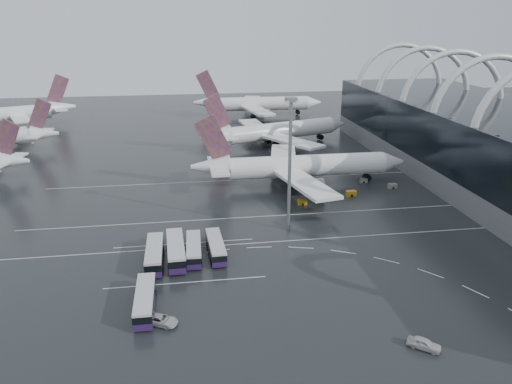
{
  "coord_description": "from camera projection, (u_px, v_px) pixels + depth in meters",
  "views": [
    {
      "loc": [
        -23.63,
        -93.27,
        43.43
      ],
      "look_at": [
        -7.77,
        9.31,
        7.0
      ],
      "focal_mm": 35.0,
      "sensor_mm": 36.0,
      "label": 1
    }
  ],
  "objects": [
    {
      "name": "bus_row_near_d",
      "position": [
        216.0,
        247.0,
        96.07
      ],
      "size": [
        3.32,
        12.4,
        3.03
      ],
      "rotation": [
        0.0,
        0.0,
        1.61
      ],
      "color": "#281239",
      "rests_on": "ground"
    },
    {
      "name": "gse_cart_belly_b",
      "position": [
        363.0,
        180.0,
        138.52
      ],
      "size": [
        2.13,
        1.26,
        1.16
      ],
      "primitive_type": "cube",
      "color": "slate",
      "rests_on": "ground"
    },
    {
      "name": "airliner_gate_c",
      "position": [
        256.0,
        104.0,
        231.37
      ],
      "size": [
        59.5,
        55.03,
        21.24
      ],
      "rotation": [
        0.0,
        0.0,
        -0.03
      ],
      "color": "white",
      "rests_on": "ground"
    },
    {
      "name": "van_curve_a",
      "position": [
        161.0,
        320.0,
        74.46
      ],
      "size": [
        5.74,
        4.59,
        1.45
      ],
      "primitive_type": "imported",
      "rotation": [
        0.0,
        0.0,
        1.08
      ],
      "color": "beige",
      "rests_on": "ground"
    },
    {
      "name": "ground",
      "position": [
        299.0,
        236.0,
        104.76
      ],
      "size": [
        420.0,
        420.0,
        0.0
      ],
      "primitive_type": "plane",
      "color": "black",
      "rests_on": "ground"
    },
    {
      "name": "bus_row_near_b",
      "position": [
        176.0,
        250.0,
        94.12
      ],
      "size": [
        3.73,
        14.05,
        3.43
      ],
      "rotation": [
        0.0,
        0.0,
        1.61
      ],
      "color": "#281239",
      "rests_on": "ground"
    },
    {
      "name": "bus_bay_line_north",
      "position": [
        184.0,
        243.0,
        101.3
      ],
      "size": [
        28.0,
        0.25,
        0.01
      ],
      "primitive_type": "cube",
      "color": "beige",
      "rests_on": "ground"
    },
    {
      "name": "gse_cart_belly_d",
      "position": [
        392.0,
        186.0,
        134.01
      ],
      "size": [
        2.23,
        1.32,
        1.22
      ],
      "primitive_type": "cube",
      "color": "slate",
      "rests_on": "ground"
    },
    {
      "name": "airliner_gate_b",
      "position": [
        275.0,
        132.0,
        176.92
      ],
      "size": [
        56.77,
        50.41,
        20.17
      ],
      "rotation": [
        0.0,
        0.0,
        0.32
      ],
      "color": "white",
      "rests_on": "ground"
    },
    {
      "name": "gse_cart_belly_c",
      "position": [
        302.0,
        202.0,
        122.22
      ],
      "size": [
        2.17,
        1.28,
        1.18
      ],
      "primitive_type": "cube",
      "color": "#B08417",
      "rests_on": "ground"
    },
    {
      "name": "floodlight_mast",
      "position": [
        290.0,
        149.0,
        102.16
      ],
      "size": [
        2.18,
        2.18,
        28.44
      ],
      "color": "gray",
      "rests_on": "ground"
    },
    {
      "name": "bus_row_near_a",
      "position": [
        155.0,
        254.0,
        92.7
      ],
      "size": [
        3.25,
        13.37,
        3.29
      ],
      "rotation": [
        0.0,
        0.0,
        1.57
      ],
      "color": "#281239",
      "rests_on": "ground"
    },
    {
      "name": "lane_marking_mid",
      "position": [
        287.0,
        215.0,
        115.95
      ],
      "size": [
        120.0,
        0.25,
        0.01
      ],
      "primitive_type": "cube",
      "color": "beige",
      "rests_on": "ground"
    },
    {
      "name": "airliner_main",
      "position": [
        297.0,
        167.0,
        135.48
      ],
      "size": [
        59.2,
        52.16,
        20.13
      ],
      "rotation": [
        0.0,
        0.0,
        0.0
      ],
      "color": "white",
      "rests_on": "ground"
    },
    {
      "name": "bus_row_far_a",
      "position": [
        145.0,
        300.0,
        77.81
      ],
      "size": [
        3.09,
        12.64,
        3.11
      ],
      "rotation": [
        0.0,
        0.0,
        1.57
      ],
      "color": "#281239",
      "rests_on": "ground"
    },
    {
      "name": "bus_bay_line_south",
      "position": [
        186.0,
        282.0,
        86.38
      ],
      "size": [
        28.0,
        0.25,
        0.01
      ],
      "primitive_type": "cube",
      "color": "beige",
      "rests_on": "ground"
    },
    {
      "name": "bus_row_near_c",
      "position": [
        194.0,
        249.0,
        95.15
      ],
      "size": [
        3.14,
        12.15,
        2.97
      ],
      "rotation": [
        0.0,
        0.0,
        1.54
      ],
      "color": "#281239",
      "rests_on": "ground"
    },
    {
      "name": "lane_marking_far",
      "position": [
        266.0,
        179.0,
        142.06
      ],
      "size": [
        120.0,
        0.25,
        0.01
      ],
      "primitive_type": "cube",
      "color": "beige",
      "rests_on": "ground"
    },
    {
      "name": "jet_remote_far",
      "position": [
        19.0,
        113.0,
        208.85
      ],
      "size": [
        46.28,
        37.72,
        20.8
      ],
      "rotation": [
        0.0,
        0.0,
        3.53
      ],
      "color": "white",
      "rests_on": "ground"
    },
    {
      "name": "gse_cart_belly_a",
      "position": [
        351.0,
        193.0,
        128.11
      ],
      "size": [
        2.52,
        1.49,
        1.37
      ],
      "primitive_type": "cube",
      "color": "#B08417",
      "rests_on": "ground"
    },
    {
      "name": "jet_remote_mid",
      "position": [
        2.0,
        136.0,
        172.27
      ],
      "size": [
        40.91,
        33.03,
        17.79
      ],
      "rotation": [
        0.0,
        0.0,
        3.01
      ],
      "color": "white",
      "rests_on": "ground"
    },
    {
      "name": "lane_marking_near",
      "position": [
        302.0,
        240.0,
        102.9
      ],
      "size": [
        120.0,
        0.25,
        0.01
      ],
      "primitive_type": "cube",
      "color": "beige",
      "rests_on": "ground"
    },
    {
      "name": "van_curve_b",
      "position": [
        424.0,
        344.0,
        68.95
      ],
      "size": [
        4.74,
        4.27,
        1.56
      ],
      "primitive_type": "imported",
      "rotation": [
        0.0,
        0.0,
        0.91
      ],
      "color": "beige",
      "rests_on": "ground"
    }
  ]
}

